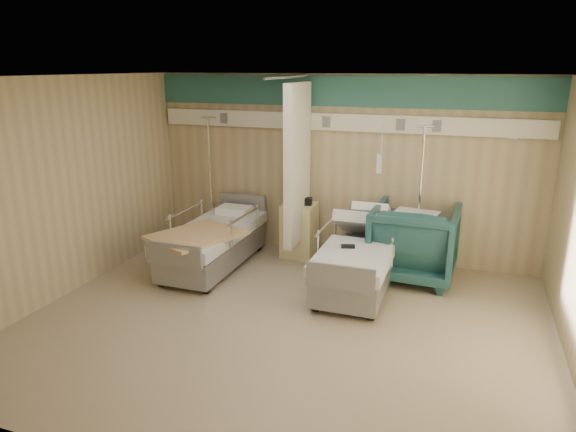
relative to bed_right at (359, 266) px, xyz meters
The scene contains 13 objects.
ground 1.47m from the bed_right, 114.78° to the right, with size 6.00×5.00×0.00m, color gray.
room_walls 1.97m from the bed_right, 121.10° to the right, with size 6.04×5.04×2.82m.
bed_right is the anchor object (origin of this frame).
bed_left 2.20m from the bed_right, behind, with size 1.00×2.16×0.63m, color silver, non-canonical shape.
bedside_cabinet 1.46m from the bed_right, 141.95° to the left, with size 0.50×0.48×0.85m, color beige.
visitor_armchair 0.91m from the bed_right, 42.71° to the left, with size 1.14×1.17×1.06m, color #1C4446.
waffle_blanket 1.17m from the bed_right, 43.39° to the left, with size 0.59×0.52×0.07m, color silver.
iv_stand_right 1.04m from the bed_right, 49.83° to the left, with size 0.38×0.38×2.14m.
iv_stand_left 2.83m from the bed_right, 161.43° to the left, with size 0.38×0.38×2.13m.
call_remote 0.41m from the bed_right, 118.38° to the right, with size 0.18×0.08×0.04m, color black.
tan_blanket 2.27m from the bed_right, 168.14° to the right, with size 0.93×1.17×0.04m, color tan.
toiletry_bag 1.49m from the bed_right, 139.98° to the left, with size 0.21×0.13×0.11m, color black.
white_cup 1.67m from the bed_right, 143.34° to the left, with size 0.09×0.09×0.13m, color white.
Camera 1 is at (1.86, -5.10, 2.91)m, focal length 32.00 mm.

